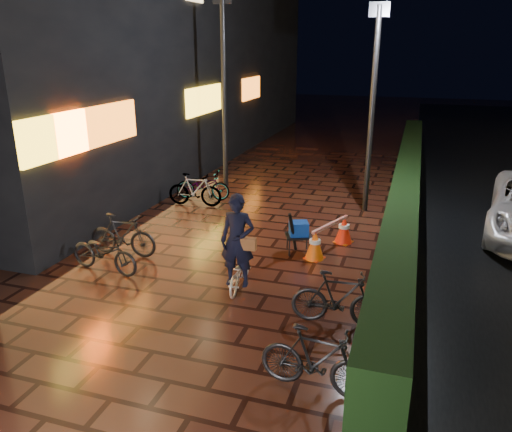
% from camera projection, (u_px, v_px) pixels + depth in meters
% --- Properties ---
extents(ground, '(80.00, 80.00, 0.00)m').
position_uv_depth(ground, '(185.00, 315.00, 8.45)').
color(ground, '#381911').
rests_on(ground, ground).
extents(hedge, '(0.70, 20.00, 1.00)m').
position_uv_depth(hedge, '(406.00, 184.00, 14.54)').
color(hedge, black).
rests_on(hedge, ground).
extents(storefront_block, '(12.09, 22.00, 9.00)m').
position_uv_depth(storefront_block, '(89.00, 41.00, 20.09)').
color(storefront_block, black).
rests_on(storefront_block, ground).
extents(lamp_post_hedge, '(0.51, 0.15, 5.35)m').
position_uv_depth(lamp_post_hedge, '(373.00, 102.00, 12.86)').
color(lamp_post_hedge, black).
rests_on(lamp_post_hedge, ground).
extents(lamp_post_sf, '(0.56, 0.24, 5.87)m').
position_uv_depth(lamp_post_sf, '(224.00, 84.00, 15.26)').
color(lamp_post_sf, black).
rests_on(lamp_post_sf, ground).
extents(cyclist, '(0.69, 1.32, 1.85)m').
position_uv_depth(cyclist, '(238.00, 255.00, 9.16)').
color(cyclist, silver).
rests_on(cyclist, ground).
extents(traffic_barrier, '(0.91, 1.58, 0.65)m').
position_uv_depth(traffic_barrier, '(330.00, 237.00, 11.04)').
color(traffic_barrier, '#FF620D').
rests_on(traffic_barrier, ground).
extents(cart_assembly, '(0.68, 0.73, 1.03)m').
position_uv_depth(cart_assembly, '(298.00, 230.00, 10.82)').
color(cart_assembly, black).
rests_on(cart_assembly, ground).
extents(parked_bikes_storefront, '(1.80, 5.99, 0.94)m').
position_uv_depth(parked_bikes_storefront, '(163.00, 211.00, 12.37)').
color(parked_bikes_storefront, black).
rests_on(parked_bikes_storefront, ground).
extents(parked_bikes_hedge, '(1.60, 2.34, 0.94)m').
position_uv_depth(parked_bikes_hedge, '(329.00, 326.00, 7.25)').
color(parked_bikes_hedge, black).
rests_on(parked_bikes_hedge, ground).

